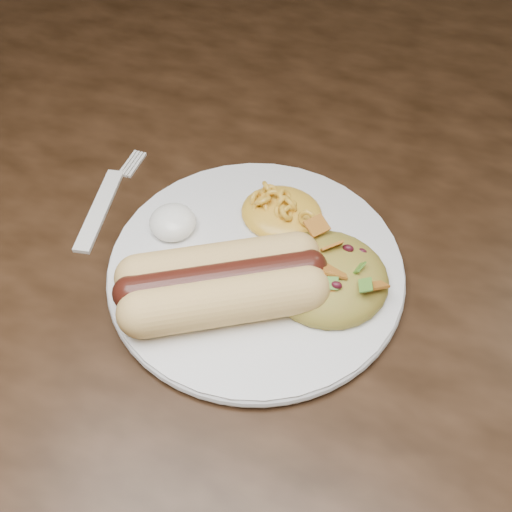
% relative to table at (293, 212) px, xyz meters
% --- Properties ---
extents(floor, '(4.00, 4.00, 0.00)m').
position_rel_table_xyz_m(floor, '(0.00, 0.00, -0.66)').
color(floor, '#2F2209').
rests_on(floor, ground).
extents(table, '(1.60, 0.90, 0.75)m').
position_rel_table_xyz_m(table, '(0.00, 0.00, 0.00)').
color(table, '#392314').
rests_on(table, floor).
extents(plate, '(0.32, 0.32, 0.01)m').
position_rel_table_xyz_m(plate, '(0.01, -0.16, 0.10)').
color(plate, silver).
rests_on(plate, table).
extents(hotdog, '(0.13, 0.13, 0.04)m').
position_rel_table_xyz_m(hotdog, '(0.00, -0.20, 0.13)').
color(hotdog, '#F7CD66').
rests_on(hotdog, plate).
extents(mac_and_cheese, '(0.08, 0.08, 0.03)m').
position_rel_table_xyz_m(mac_and_cheese, '(0.02, -0.10, 0.12)').
color(mac_and_cheese, '#FEA82A').
rests_on(mac_and_cheese, plate).
extents(sour_cream, '(0.05, 0.05, 0.02)m').
position_rel_table_xyz_m(sour_cream, '(-0.07, -0.15, 0.12)').
color(sour_cream, white).
rests_on(sour_cream, plate).
extents(taco_salad, '(0.10, 0.09, 0.04)m').
position_rel_table_xyz_m(taco_salad, '(0.07, -0.16, 0.12)').
color(taco_salad, '#CC6526').
rests_on(taco_salad, plate).
extents(fork, '(0.04, 0.13, 0.00)m').
position_rel_table_xyz_m(fork, '(-0.14, -0.14, 0.09)').
color(fork, white).
rests_on(fork, table).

